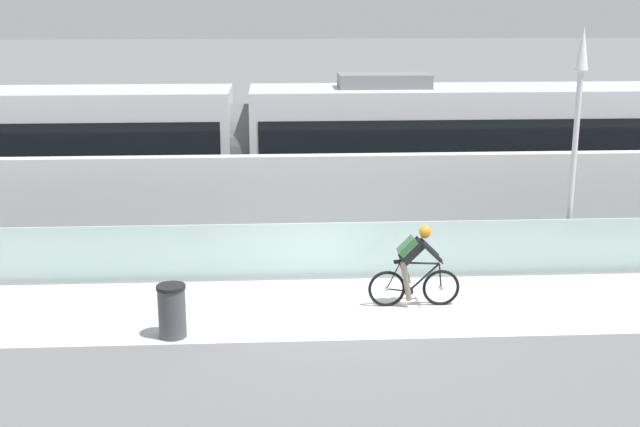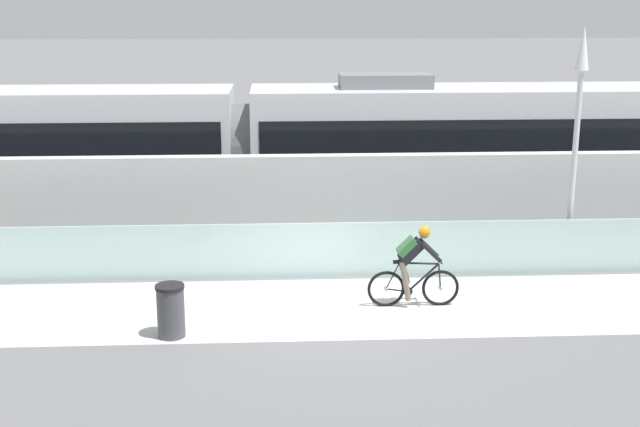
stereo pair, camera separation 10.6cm
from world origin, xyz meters
name	(u,v)px [view 1 (the left image)]	position (x,y,z in m)	size (l,w,h in m)	color
ground_plane	(336,307)	(0.00, 0.00, 0.00)	(200.00, 200.00, 0.00)	slate
bike_path_deck	(336,307)	(0.00, 0.00, 0.01)	(32.00, 3.20, 0.01)	silver
glass_parapet	(330,250)	(0.00, 1.85, 0.59)	(32.00, 0.05, 1.18)	silver
concrete_barrier_wall	(324,204)	(0.00, 3.65, 1.14)	(32.00, 0.36, 2.28)	silver
tram_rail_near	(318,222)	(0.00, 6.13, 0.00)	(32.00, 0.08, 0.01)	#595654
tram_rail_far	(316,209)	(0.00, 7.57, 0.00)	(32.00, 0.08, 0.01)	#595654
tram	(241,148)	(-2.02, 6.85, 1.89)	(22.56, 2.54, 3.81)	silver
cyclist_on_bike	(414,267)	(1.48, 0.00, 0.80)	(1.77, 0.58, 1.61)	black
lamp_post_antenna	(577,118)	(5.23, 2.15, 3.29)	(0.28, 0.28, 5.20)	gray
trash_bin	(172,311)	(-2.97, -1.25, 0.48)	(0.51, 0.51, 0.96)	#47474C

